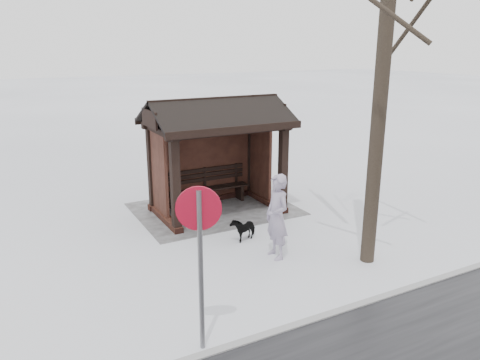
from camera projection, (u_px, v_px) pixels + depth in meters
The scene contains 7 objects.
ground at pixel (218, 211), 12.74m from camera, with size 120.00×120.00×0.00m, color white.
kerb at pixel (353, 307), 8.07m from camera, with size 120.00×0.15×0.06m, color gray.
trampled_patch at pixel (214, 209), 12.91m from camera, with size 4.20×3.20×0.02m, color gray.
bus_shelter at pixel (214, 132), 12.27m from camera, with size 3.60×2.40×3.09m.
pedestrian at pixel (277, 217), 9.75m from camera, with size 0.67×0.44×1.83m, color #9A8EA7.
dog at pixel (243, 228), 10.83m from camera, with size 0.30×0.66×0.56m, color black.
road_sign at pixel (199, 236), 6.52m from camera, with size 0.60×0.29×2.52m.
Camera 1 is at (5.06, 10.90, 4.36)m, focal length 35.00 mm.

